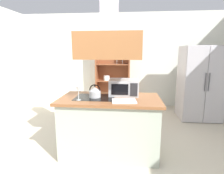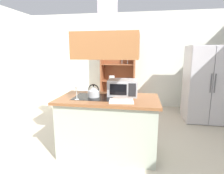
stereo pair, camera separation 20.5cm
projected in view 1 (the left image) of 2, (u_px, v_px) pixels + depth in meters
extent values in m
plane|color=beige|center=(110.00, 159.00, 2.70)|extent=(7.80, 7.80, 0.00)
cube|color=silver|center=(121.00, 60.00, 5.37)|extent=(6.00, 0.12, 2.70)
cube|color=#AFB8A6|center=(110.00, 127.00, 2.83)|extent=(1.45, 0.75, 0.86)
cube|color=brown|center=(110.00, 99.00, 2.75)|extent=(1.53, 0.83, 0.04)
cube|color=black|center=(95.00, 97.00, 2.76)|extent=(0.60, 0.46, 0.00)
cube|color=#A26437|center=(110.00, 46.00, 2.60)|extent=(0.90, 0.70, 0.36)
cube|color=#BFB3C0|center=(110.00, 2.00, 2.48)|extent=(0.24, 0.24, 0.85)
cube|color=#B7B2B5|center=(200.00, 83.00, 4.27)|extent=(0.90, 0.72, 1.73)
cube|color=#B9B5BB|center=(195.00, 86.00, 3.92)|extent=(0.44, 0.03, 1.69)
cube|color=#BAB7BF|center=(217.00, 86.00, 3.88)|extent=(0.44, 0.03, 1.69)
cylinder|color=#4C4C51|center=(205.00, 82.00, 3.86)|extent=(0.02, 0.02, 0.40)
cylinder|color=#4C4C51|center=(209.00, 82.00, 3.85)|extent=(0.02, 0.02, 0.40)
cube|color=brown|center=(97.00, 74.00, 5.26)|extent=(0.04, 0.40, 1.92)
cube|color=brown|center=(129.00, 74.00, 5.17)|extent=(0.04, 0.40, 1.92)
cube|color=brown|center=(113.00, 41.00, 5.03)|extent=(0.98, 0.40, 0.03)
cube|color=brown|center=(113.00, 105.00, 5.39)|extent=(0.98, 0.40, 0.08)
cube|color=brown|center=(113.00, 73.00, 5.40)|extent=(0.98, 0.02, 1.92)
cube|color=brown|center=(113.00, 81.00, 5.25)|extent=(0.90, 0.36, 0.02)
cube|color=brown|center=(113.00, 64.00, 5.16)|extent=(0.90, 0.36, 0.02)
cylinder|color=white|center=(107.00, 80.00, 5.21)|extent=(0.18, 0.18, 0.05)
cylinder|color=white|center=(107.00, 78.00, 5.20)|extent=(0.17, 0.17, 0.05)
cylinder|color=white|center=(107.00, 77.00, 5.19)|extent=(0.16, 0.16, 0.05)
cylinder|color=silver|center=(117.00, 62.00, 5.09)|extent=(0.01, 0.01, 0.12)
cone|color=silver|center=(117.00, 58.00, 5.08)|extent=(0.07, 0.07, 0.08)
cylinder|color=silver|center=(122.00, 62.00, 5.08)|extent=(0.01, 0.01, 0.12)
cone|color=silver|center=(122.00, 58.00, 5.06)|extent=(0.07, 0.07, 0.08)
cylinder|color=#BABDBF|center=(95.00, 94.00, 2.75)|extent=(0.18, 0.18, 0.10)
cone|color=silver|center=(95.00, 89.00, 2.74)|extent=(0.17, 0.17, 0.06)
sphere|color=black|center=(95.00, 86.00, 2.73)|extent=(0.03, 0.03, 0.03)
torus|color=black|center=(95.00, 90.00, 2.74)|extent=(0.17, 0.02, 0.17)
cube|color=white|center=(124.00, 101.00, 2.53)|extent=(0.37, 0.28, 0.02)
cube|color=#B7BABF|center=(124.00, 87.00, 2.88)|extent=(0.46, 0.34, 0.26)
cube|color=black|center=(120.00, 89.00, 2.72)|extent=(0.26, 0.01, 0.17)
cube|color=#262628|center=(134.00, 90.00, 2.70)|extent=(0.11, 0.01, 0.20)
cylinder|color=silver|center=(79.00, 100.00, 2.60)|extent=(0.06, 0.06, 0.01)
cylinder|color=silver|center=(79.00, 96.00, 2.58)|extent=(0.01, 0.01, 0.11)
cone|color=silver|center=(78.00, 89.00, 2.57)|extent=(0.08, 0.08, 0.09)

